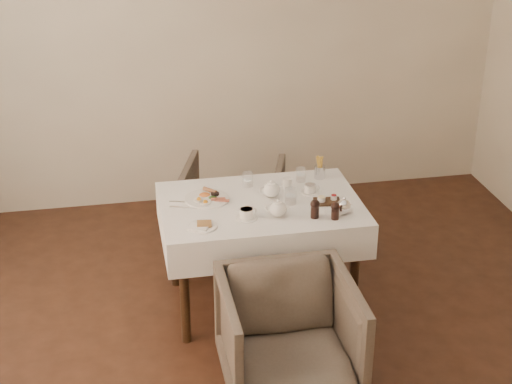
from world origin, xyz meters
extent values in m
plane|color=black|center=(0.00, 0.00, 0.00)|extent=(5.00, 5.00, 0.00)
plane|color=beige|center=(0.00, 2.50, 1.45)|extent=(4.50, 0.00, 4.50)
cube|color=black|center=(-0.08, 0.77, 0.72)|extent=(1.20, 0.80, 0.04)
cube|color=white|center=(-0.08, 0.77, 0.64)|extent=(1.28, 0.88, 0.23)
cylinder|color=black|center=(-0.62, 1.11, 0.35)|extent=(0.06, 0.06, 0.70)
cylinder|color=black|center=(0.46, 1.11, 0.35)|extent=(0.06, 0.06, 0.70)
cylinder|color=black|center=(-0.62, 0.43, 0.35)|extent=(0.06, 0.06, 0.70)
cylinder|color=black|center=(0.46, 0.43, 0.35)|extent=(0.06, 0.06, 0.70)
imported|color=#50443A|center=(-0.10, -0.12, 0.35)|extent=(0.74, 0.76, 0.69)
imported|color=#50443A|center=(-0.14, 1.54, 0.34)|extent=(0.92, 0.93, 0.68)
cylinder|color=white|center=(-0.41, 0.88, 0.76)|extent=(0.29, 0.29, 0.01)
ellipsoid|color=orange|center=(-0.42, 0.92, 0.78)|extent=(0.07, 0.07, 0.02)
cylinder|color=brown|center=(-0.38, 0.97, 0.78)|extent=(0.09, 0.09, 0.03)
cylinder|color=black|center=(-0.36, 0.91, 0.77)|extent=(0.05, 0.05, 0.02)
cube|color=#A03B25|center=(-0.34, 0.83, 0.77)|extent=(0.10, 0.06, 0.01)
ellipsoid|color=#264C19|center=(-0.38, 0.87, 0.77)|extent=(0.06, 0.05, 0.02)
cylinder|color=white|center=(-0.49, 0.51, 0.76)|extent=(0.18, 0.18, 0.01)
cube|color=brown|center=(-0.48, 0.52, 0.77)|extent=(0.10, 0.09, 0.01)
cube|color=white|center=(-0.52, 0.49, 0.76)|extent=(0.14, 0.13, 0.01)
cylinder|color=white|center=(0.13, 0.94, 0.80)|extent=(0.07, 0.07, 0.08)
cylinder|color=white|center=(-0.21, 0.57, 0.76)|extent=(0.13, 0.13, 0.01)
cylinder|color=white|center=(-0.21, 0.57, 0.79)|extent=(0.11, 0.11, 0.06)
cylinder|color=#A16E49|center=(-0.21, 0.57, 0.82)|extent=(0.08, 0.08, 0.00)
cylinder|color=white|center=(0.26, 0.85, 0.76)|extent=(0.12, 0.12, 0.01)
cylinder|color=white|center=(0.26, 0.85, 0.79)|extent=(0.09, 0.09, 0.05)
cylinder|color=#A16E49|center=(0.26, 0.85, 0.81)|extent=(0.07, 0.07, 0.00)
cylinder|color=silver|center=(-0.12, 1.04, 0.80)|extent=(0.09, 0.09, 0.10)
cylinder|color=silver|center=(0.10, 0.72, 0.81)|extent=(0.08, 0.08, 0.10)
cylinder|color=silver|center=(0.25, 1.05, 0.80)|extent=(0.07, 0.07, 0.09)
cube|color=black|center=(0.33, 0.69, 0.76)|extent=(0.18, 0.13, 0.01)
cylinder|color=white|center=(0.29, 0.69, 0.78)|extent=(0.05, 0.05, 0.03)
cylinder|color=maroon|center=(0.38, 0.70, 0.78)|extent=(0.04, 0.04, 0.03)
cylinder|color=silver|center=(0.39, 1.07, 0.80)|extent=(0.08, 0.08, 0.09)
cube|color=silver|center=(-0.57, 0.87, 0.76)|extent=(0.18, 0.06, 0.00)
cube|color=silver|center=(-0.58, 0.79, 0.76)|extent=(0.17, 0.07, 0.00)
camera|label=1|loc=(-0.96, -3.63, 2.96)|focal=55.00mm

